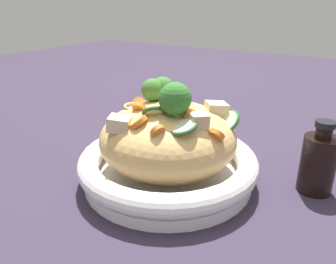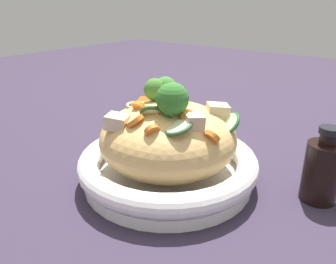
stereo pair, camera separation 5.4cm
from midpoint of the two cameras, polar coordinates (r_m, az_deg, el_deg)
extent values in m
plane|color=#2F2639|center=(0.58, -2.69, -8.27)|extent=(3.00, 3.00, 0.00)
cylinder|color=white|center=(0.58, -2.71, -7.46)|extent=(0.28, 0.28, 0.02)
torus|color=white|center=(0.56, -2.76, -5.02)|extent=(0.30, 0.30, 0.04)
ellipsoid|color=tan|center=(0.55, -2.84, -1.20)|extent=(0.23, 0.23, 0.12)
torus|color=tan|center=(0.52, 2.72, 1.22)|extent=(0.06, 0.06, 0.02)
torus|color=tan|center=(0.50, -2.38, 3.56)|extent=(0.07, 0.07, 0.02)
torus|color=tan|center=(0.51, -3.84, 1.60)|extent=(0.06, 0.07, 0.03)
torus|color=#DEB170|center=(0.56, -7.34, 4.17)|extent=(0.08, 0.08, 0.01)
cone|color=#9AAB70|center=(0.49, -1.95, 2.84)|extent=(0.02, 0.03, 0.02)
sphere|color=#33732B|center=(0.48, -1.99, 5.68)|extent=(0.05, 0.05, 0.05)
cone|color=#8CB470|center=(0.57, -3.65, 5.38)|extent=(0.02, 0.02, 0.02)
sphere|color=#3D7B31|center=(0.56, -3.70, 7.47)|extent=(0.05, 0.05, 0.04)
cone|color=#96AF74|center=(0.56, -5.39, 5.13)|extent=(0.02, 0.02, 0.01)
sphere|color=#41772D|center=(0.56, -5.46, 7.18)|extent=(0.05, 0.05, 0.04)
cylinder|color=orange|center=(0.48, -8.32, 1.66)|extent=(0.04, 0.03, 0.02)
cylinder|color=orange|center=(0.60, -7.57, 4.84)|extent=(0.03, 0.03, 0.02)
cylinder|color=orange|center=(0.46, -5.16, 0.08)|extent=(0.03, 0.02, 0.02)
cylinder|color=orange|center=(0.47, 5.13, -0.58)|extent=(0.02, 0.03, 0.02)
cylinder|color=orange|center=(0.52, -7.95, 4.06)|extent=(0.02, 0.03, 0.02)
cylinder|color=orange|center=(0.49, 0.86, 2.64)|extent=(0.03, 0.02, 0.02)
cylinder|color=beige|center=(0.46, -0.67, 0.81)|extent=(0.05, 0.05, 0.02)
torus|color=#2C5428|center=(0.46, -0.67, 0.81)|extent=(0.06, 0.06, 0.02)
cylinder|color=beige|center=(0.49, -1.80, 3.55)|extent=(0.03, 0.03, 0.02)
torus|color=#21552F|center=(0.49, -1.80, 3.55)|extent=(0.04, 0.04, 0.03)
cylinder|color=beige|center=(0.53, 7.46, 1.78)|extent=(0.04, 0.05, 0.03)
torus|color=#285C2C|center=(0.53, 7.46, 1.78)|extent=(0.05, 0.05, 0.04)
cylinder|color=beige|center=(0.50, -5.99, 3.41)|extent=(0.04, 0.04, 0.02)
torus|color=#2C5628|center=(0.50, -5.99, 3.41)|extent=(0.05, 0.05, 0.03)
cube|color=beige|center=(0.50, -11.50, 1.34)|extent=(0.04, 0.04, 0.02)
cube|color=beige|center=(0.48, 2.04, 1.81)|extent=(0.04, 0.04, 0.02)
cube|color=beige|center=(0.59, -3.42, 6.11)|extent=(0.04, 0.04, 0.03)
cube|color=beige|center=(0.55, 5.50, 3.87)|extent=(0.05, 0.05, 0.03)
cylinder|color=black|center=(0.57, 22.00, -5.29)|extent=(0.05, 0.05, 0.09)
cylinder|color=black|center=(0.55, 22.82, -0.09)|extent=(0.02, 0.02, 0.02)
cylinder|color=black|center=(0.54, 23.03, 1.20)|extent=(0.03, 0.03, 0.01)
camera|label=1|loc=(0.03, -92.86, -1.16)|focal=35.33mm
camera|label=2|loc=(0.03, 87.14, 1.16)|focal=35.33mm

